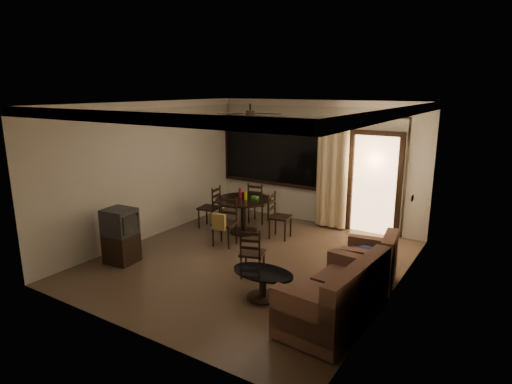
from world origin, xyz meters
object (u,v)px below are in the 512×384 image
Objects in this scene: dining_chair_north at (258,210)px; armchair at (372,262)px; dining_chair_east at (280,225)px; coffee_table at (263,280)px; sofa at (337,299)px; dining_table at (243,206)px; dining_chair_south at (225,231)px; side_chair at (252,262)px; tv_cabinet at (121,236)px; dining_chair_west at (210,215)px.

dining_chair_north is 3.62m from armchair.
dining_chair_east is 2.68m from coffee_table.
sofa is (2.28, -2.53, 0.07)m from dining_chair_east.
dining_table is at bearing 155.58° from armchair.
dining_chair_south reaches higher than side_chair.
tv_cabinet reaches higher than dining_table.
armchair is at bearing 16.35° from tv_cabinet.
dining_table is 1.26× the size of dining_chair_east.
armchair is (2.98, -0.06, 0.03)m from dining_chair_south.
side_chair reaches higher than coffee_table.
dining_table is 3.03m from coffee_table.
armchair is at bearing 95.40° from sofa.
sofa reaches higher than armchair.
dining_table is 3.94m from sofa.
tv_cabinet is at bearing 67.80° from dining_chair_north.
dining_chair_north is (-0.94, 0.66, 0.00)m from dining_chair_east.
tv_cabinet is (-0.11, -2.40, 0.22)m from dining_chair_west.
tv_cabinet reaches higher than dining_chair_south.
dining_chair_south is at bearing 52.18° from tv_cabinet.
armchair is at bearing 70.55° from dining_chair_west.
tv_cabinet is (-0.82, -3.30, 0.22)m from dining_chair_north.
dining_chair_north is at bearing 123.11° from coffee_table.
sofa is 2.01× the size of side_chair.
side_chair is at bearing -52.29° from dining_table.
dining_table reaches higher than dining_chair_north.
side_chair is at bearing 164.95° from sofa.
dining_chair_west is 2.76m from side_chair.
dining_chair_south is 1.09× the size of side_chair.
dining_chair_east is at bearing 45.70° from dining_chair_south.
side_chair is at bearing 44.90° from dining_chair_west.
tv_cabinet is 1.10× the size of armchair.
dining_chair_south is at bearing -81.96° from dining_table.
tv_cabinet reaches higher than side_chair.
dining_table is 2.69m from tv_cabinet.
coffee_table is 0.77m from side_chair.
dining_chair_south is at bearing 135.70° from dining_chair_east.
dining_chair_east is (1.66, 0.24, 0.00)m from dining_chair_west.
sofa is at bearing -146.00° from dining_chair_east.
tv_cabinet is at bearing -10.72° from dining_chair_west.
tv_cabinet is at bearing -176.19° from coffee_table.
dining_chair_south is 1.64m from dining_chair_north.
side_chair is at bearing -171.99° from dining_chair_east.
dining_chair_east is 0.96× the size of tv_cabinet.
armchair is 1.04× the size of side_chair.
dining_chair_south reaches higher than coffee_table.
dining_table reaches higher than dining_chair_south.
sofa reaches higher than side_chair.
dining_table reaches higher than side_chair.
tv_cabinet is (-1.76, -2.64, 0.22)m from dining_chair_east.
side_chair is (-0.54, 0.55, -0.03)m from coffee_table.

